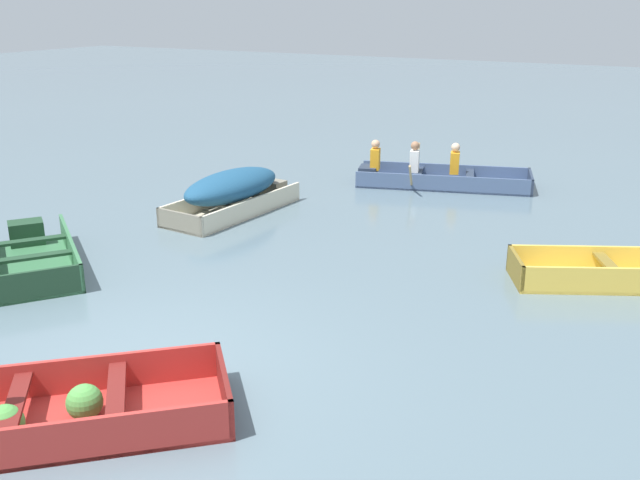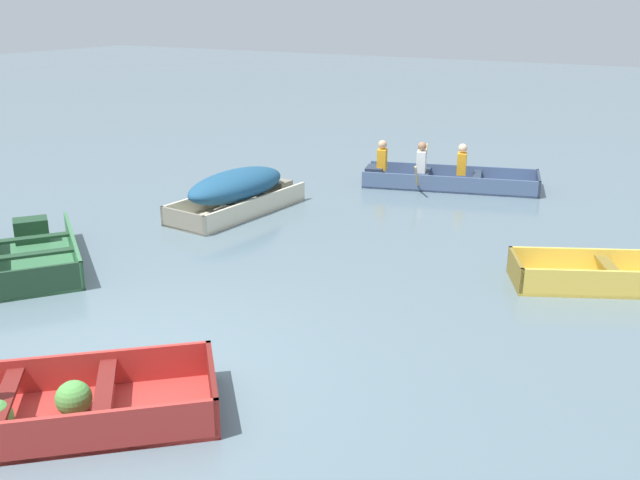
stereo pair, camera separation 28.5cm
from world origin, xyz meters
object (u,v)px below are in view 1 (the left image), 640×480
(skiff_green_far_moored, at_px, (32,256))
(rowboat_slate_blue_with_crew, at_px, (432,176))
(dinghy_red_foreground, at_px, (50,415))
(skiff_cream_mid_moored, at_px, (233,190))

(skiff_green_far_moored, height_order, rowboat_slate_blue_with_crew, rowboat_slate_blue_with_crew)
(dinghy_red_foreground, relative_size, skiff_green_far_moored, 1.08)
(skiff_cream_mid_moored, bearing_deg, skiff_green_far_moored, -105.46)
(skiff_cream_mid_moored, bearing_deg, dinghy_red_foreground, -68.53)
(dinghy_red_foreground, bearing_deg, skiff_cream_mid_moored, 111.47)
(rowboat_slate_blue_with_crew, bearing_deg, skiff_cream_mid_moored, -124.18)
(dinghy_red_foreground, relative_size, skiff_cream_mid_moored, 1.02)
(dinghy_red_foreground, xyz_separation_m, skiff_cream_mid_moored, (-2.53, 6.43, 0.28))
(dinghy_red_foreground, xyz_separation_m, skiff_green_far_moored, (-3.53, 2.81, -0.01))
(dinghy_red_foreground, relative_size, rowboat_slate_blue_with_crew, 0.79)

